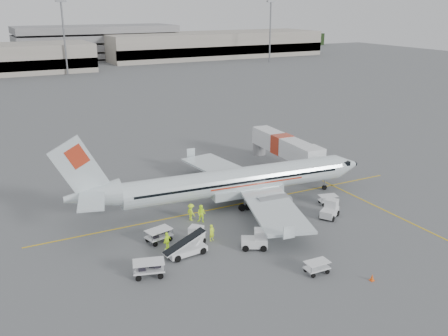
{
  "coord_description": "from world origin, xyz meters",
  "views": [
    {
      "loc": [
        -24.53,
        -45.04,
        21.38
      ],
      "look_at": [
        0.0,
        2.0,
        3.8
      ],
      "focal_mm": 40.0,
      "sensor_mm": 36.0,
      "label": 1
    }
  ],
  "objects_px": {
    "tug_mid": "(254,239)",
    "aircraft": "(237,164)",
    "belt_loader": "(186,242)",
    "jet_bridge": "(282,151)",
    "tug_aft": "(194,238)",
    "tug_fore": "(330,209)"
  },
  "relations": [
    {
      "from": "jet_bridge",
      "to": "belt_loader",
      "type": "bearing_deg",
      "value": -139.3
    },
    {
      "from": "tug_aft",
      "to": "tug_mid",
      "type": "bearing_deg",
      "value": -74.52
    },
    {
      "from": "belt_loader",
      "to": "tug_aft",
      "type": "relative_size",
      "value": 2.06
    },
    {
      "from": "belt_loader",
      "to": "tug_aft",
      "type": "height_order",
      "value": "belt_loader"
    },
    {
      "from": "jet_bridge",
      "to": "tug_aft",
      "type": "xyz_separation_m",
      "value": [
        -20.53,
        -16.32,
        -1.29
      ]
    },
    {
      "from": "aircraft",
      "to": "tug_fore",
      "type": "relative_size",
      "value": 14.32
    },
    {
      "from": "jet_bridge",
      "to": "belt_loader",
      "type": "height_order",
      "value": "jet_bridge"
    },
    {
      "from": "tug_mid",
      "to": "tug_fore",
      "type": "bearing_deg",
      "value": 40.69
    },
    {
      "from": "jet_bridge",
      "to": "belt_loader",
      "type": "distance_m",
      "value": 27.89
    },
    {
      "from": "aircraft",
      "to": "jet_bridge",
      "type": "relative_size",
      "value": 2.04
    },
    {
      "from": "belt_loader",
      "to": "tug_mid",
      "type": "height_order",
      "value": "belt_loader"
    },
    {
      "from": "tug_fore",
      "to": "tug_aft",
      "type": "bearing_deg",
      "value": 145.49
    },
    {
      "from": "tug_mid",
      "to": "aircraft",
      "type": "bearing_deg",
      "value": 97.79
    },
    {
      "from": "tug_fore",
      "to": "belt_loader",
      "type": "bearing_deg",
      "value": 149.36
    },
    {
      "from": "tug_fore",
      "to": "tug_mid",
      "type": "relative_size",
      "value": 1.0
    },
    {
      "from": "belt_loader",
      "to": "tug_fore",
      "type": "bearing_deg",
      "value": -4.14
    },
    {
      "from": "jet_bridge",
      "to": "tug_fore",
      "type": "xyz_separation_m",
      "value": [
        -5.23,
        -16.79,
        -1.27
      ]
    },
    {
      "from": "aircraft",
      "to": "jet_bridge",
      "type": "xyz_separation_m",
      "value": [
        12.0,
        9.08,
        -2.5
      ]
    },
    {
      "from": "aircraft",
      "to": "tug_mid",
      "type": "xyz_separation_m",
      "value": [
        -3.75,
        -10.02,
        -3.78
      ]
    },
    {
      "from": "jet_bridge",
      "to": "tug_aft",
      "type": "bearing_deg",
      "value": -139.44
    },
    {
      "from": "aircraft",
      "to": "belt_loader",
      "type": "bearing_deg",
      "value": -134.69
    },
    {
      "from": "aircraft",
      "to": "tug_aft",
      "type": "height_order",
      "value": "aircraft"
    }
  ]
}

